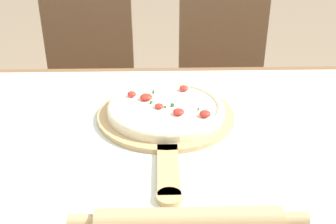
% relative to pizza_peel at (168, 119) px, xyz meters
% --- Properties ---
extents(dining_table, '(1.36, 0.86, 0.72)m').
position_rel_pizza_peel_xyz_m(dining_table, '(-0.02, -0.07, -0.11)').
color(dining_table, brown).
rests_on(dining_table, ground_plane).
extents(towel_cloth, '(1.28, 0.78, 0.00)m').
position_rel_pizza_peel_xyz_m(towel_cloth, '(-0.02, -0.07, -0.01)').
color(towel_cloth, silver).
rests_on(towel_cloth, dining_table).
extents(pizza_peel, '(0.35, 0.52, 0.01)m').
position_rel_pizza_peel_xyz_m(pizza_peel, '(0.00, 0.00, 0.00)').
color(pizza_peel, tan).
rests_on(pizza_peel, towel_cloth).
extents(pizza, '(0.30, 0.30, 0.03)m').
position_rel_pizza_peel_xyz_m(pizza, '(0.00, 0.02, 0.02)').
color(pizza, beige).
rests_on(pizza, pizza_peel).
extents(rolling_pin, '(0.40, 0.05, 0.04)m').
position_rel_pizza_peel_xyz_m(rolling_pin, '(0.03, -0.38, 0.02)').
color(rolling_pin, tan).
rests_on(rolling_pin, towel_cloth).
extents(chair_left, '(0.41, 0.41, 0.90)m').
position_rel_pizza_peel_xyz_m(chair_left, '(-0.32, 0.75, -0.21)').
color(chair_left, brown).
rests_on(chair_left, ground_plane).
extents(chair_right, '(0.42, 0.42, 0.90)m').
position_rel_pizza_peel_xyz_m(chair_right, '(0.27, 0.75, -0.21)').
color(chair_right, brown).
rests_on(chair_right, ground_plane).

